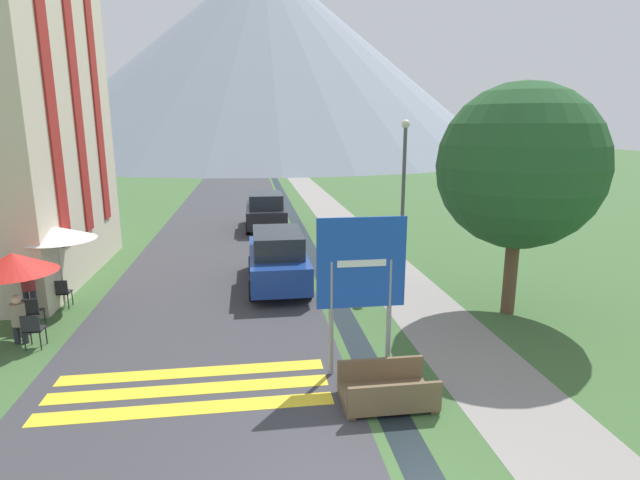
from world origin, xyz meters
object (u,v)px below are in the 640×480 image
(parked_car_far, at_px, (266,211))
(cafe_chair_near_left, at_px, (32,310))
(streetlamp, at_px, (403,186))
(parked_car_near, at_px, (278,258))
(cafe_chair_nearest, at_px, (33,328))
(cafe_chair_middle, at_px, (62,291))
(person_seated_near, at_px, (18,317))
(cafe_umbrella_middle_white, at_px, (56,233))
(person_standing_terrace, at_px, (28,287))
(road_sign, at_px, (361,275))
(cafe_umbrella_front_red, at_px, (13,263))
(footbridge, at_px, (387,392))
(tree_by_path, at_px, (520,167))

(parked_car_far, height_order, cafe_chair_near_left, parked_car_far)
(streetlamp, bearing_deg, parked_car_near, -175.91)
(cafe_chair_nearest, relative_size, cafe_chair_middle, 1.00)
(streetlamp, bearing_deg, person_seated_near, -159.51)
(person_seated_near, bearing_deg, parked_car_far, 64.02)
(cafe_umbrella_middle_white, xyz_separation_m, person_standing_terrace, (-0.40, -1.19, -1.15))
(road_sign, xyz_separation_m, cafe_chair_nearest, (-7.22, 2.16, -1.61))
(cafe_umbrella_front_red, bearing_deg, person_standing_terrace, 101.25)
(footbridge, xyz_separation_m, person_standing_terrace, (-8.18, 5.08, 0.76))
(cafe_umbrella_front_red, xyz_separation_m, tree_by_path, (12.53, 0.09, 2.09))
(cafe_chair_nearest, xyz_separation_m, cafe_umbrella_middle_white, (-0.31, 2.88, 1.63))
(cafe_chair_near_left, bearing_deg, streetlamp, 23.75)
(tree_by_path, bearing_deg, footbridge, -138.44)
(road_sign, height_order, cafe_umbrella_front_red, road_sign)
(road_sign, bearing_deg, cafe_umbrella_front_red, 160.52)
(cafe_umbrella_front_red, distance_m, tree_by_path, 12.70)
(parked_car_near, height_order, streetlamp, streetlamp)
(parked_car_far, distance_m, cafe_chair_near_left, 13.55)
(cafe_chair_middle, xyz_separation_m, person_seated_near, (-0.16, -2.33, 0.16))
(cafe_umbrella_front_red, bearing_deg, person_seated_near, -78.79)
(parked_car_far, height_order, tree_by_path, tree_by_path)
(streetlamp, bearing_deg, road_sign, -113.85)
(footbridge, bearing_deg, cafe_chair_near_left, 149.93)
(person_seated_near, bearing_deg, parked_car_near, 29.89)
(parked_car_far, distance_m, cafe_chair_middle, 12.16)
(person_standing_terrace, bearing_deg, cafe_chair_near_left, -65.00)
(footbridge, distance_m, cafe_umbrella_front_red, 9.05)
(road_sign, height_order, cafe_umbrella_middle_white, road_sign)
(footbridge, distance_m, cafe_chair_near_left, 9.20)
(streetlamp, bearing_deg, cafe_umbrella_middle_white, -172.22)
(parked_car_near, distance_m, person_standing_terrace, 6.97)
(footbridge, relative_size, streetlamp, 0.32)
(parked_car_near, xyz_separation_m, cafe_chair_near_left, (-6.36, -2.79, -0.40))
(cafe_umbrella_middle_white, bearing_deg, footbridge, -38.88)
(parked_car_far, height_order, cafe_chair_nearest, parked_car_far)
(cafe_chair_middle, bearing_deg, cafe_umbrella_front_red, -67.41)
(person_standing_terrace, xyz_separation_m, streetlamp, (10.78, 2.61, 2.12))
(footbridge, relative_size, person_standing_terrace, 1.00)
(cafe_chair_near_left, distance_m, cafe_umbrella_front_red, 1.56)
(person_standing_terrace, bearing_deg, parked_car_far, 60.49)
(road_sign, relative_size, parked_car_far, 0.78)
(cafe_chair_near_left, distance_m, cafe_chair_middle, 1.50)
(footbridge, distance_m, parked_car_far, 16.70)
(cafe_chair_nearest, xyz_separation_m, streetlamp, (10.08, 4.30, 2.60))
(cafe_chair_middle, distance_m, tree_by_path, 12.98)
(parked_car_near, distance_m, cafe_chair_nearest, 7.12)
(person_standing_terrace, distance_m, tree_by_path, 13.15)
(parked_car_near, xyz_separation_m, streetlamp, (4.20, 0.30, 2.20))
(person_standing_terrace, bearing_deg, person_seated_near, -78.76)
(road_sign, height_order, streetlamp, streetlamp)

